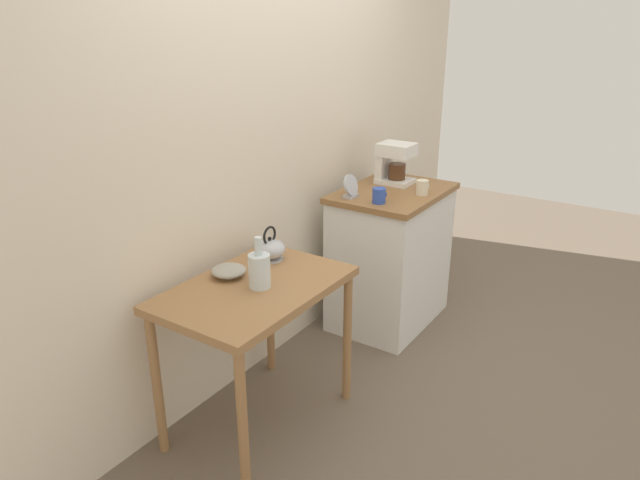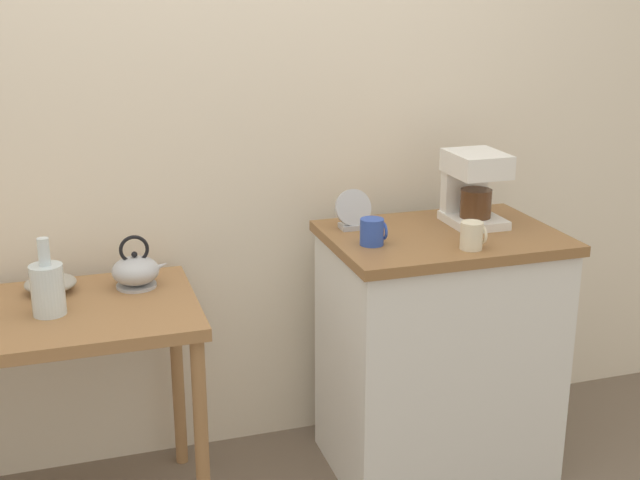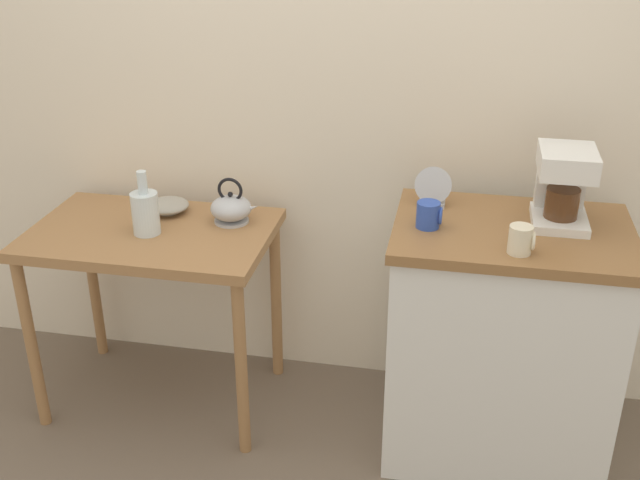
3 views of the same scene
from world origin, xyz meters
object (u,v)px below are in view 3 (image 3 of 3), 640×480
bowl_stoneware (168,206)px  glass_carafe_vase (145,211)px  mug_blue (429,215)px  coffee_maker (564,182)px  teakettle (232,208)px  table_clock (433,189)px  mug_small_cream (521,240)px

bowl_stoneware → glass_carafe_vase: bearing=-91.5°
mug_blue → coffee_maker: bearing=17.3°
teakettle → glass_carafe_vase: bearing=-150.4°
coffee_maker → table_clock: coffee_maker is taller
mug_blue → mug_small_cream: bearing=-25.6°
bowl_stoneware → glass_carafe_vase: glass_carafe_vase is taller
teakettle → table_clock: bearing=-1.7°
glass_carafe_vase → mug_small_cream: glass_carafe_vase is taller
bowl_stoneware → glass_carafe_vase: (-0.01, -0.19, 0.06)m
glass_carafe_vase → table_clock: bearing=7.5°
coffee_maker → mug_small_cream: coffee_maker is taller
glass_carafe_vase → coffee_maker: 1.47m
coffee_maker → mug_small_cream: size_ratio=2.88×
teakettle → table_clock: (0.75, -0.02, 0.14)m
bowl_stoneware → mug_blue: size_ratio=1.87×
mug_small_cream → mug_blue: (-0.29, 0.14, -0.00)m
glass_carafe_vase → teakettle: bearing=29.6°
mug_small_cream → mug_blue: mug_small_cream is taller
coffee_maker → mug_blue: bearing=-162.7°
table_clock → mug_blue: bearing=-90.1°
table_clock → mug_small_cream: bearing=-48.6°
bowl_stoneware → coffee_maker: coffee_maker is taller
coffee_maker → mug_blue: (-0.43, -0.13, -0.10)m
mug_small_cream → glass_carafe_vase: bearing=171.6°
teakettle → coffee_maker: size_ratio=0.73×
teakettle → mug_small_cream: size_ratio=2.10×
bowl_stoneware → mug_small_cream: bearing=-16.4°
mug_small_cream → table_clock: bearing=131.4°
bowl_stoneware → coffee_maker: 1.47m
mug_small_cream → bowl_stoneware: bearing=163.6°
glass_carafe_vase → coffee_maker: coffee_maker is taller
mug_small_cream → teakettle: bearing=161.3°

